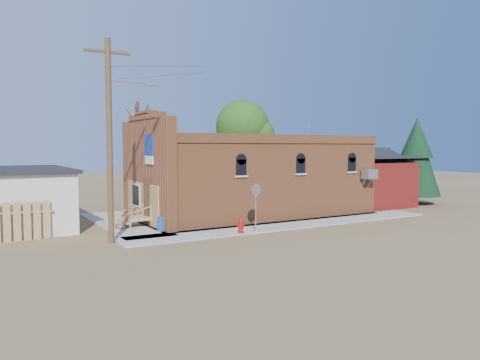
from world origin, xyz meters
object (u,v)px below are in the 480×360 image
brick_bar (249,178)px  utility_pole (111,136)px  trash_barrel (162,224)px  fire_hydrant (241,226)px  stop_sign (256,195)px

brick_bar → utility_pole: utility_pole is taller
utility_pole → trash_barrel: utility_pole is taller
brick_bar → trash_barrel: brick_bar is taller
brick_bar → trash_barrel: (-6.94, -2.95, -1.91)m
utility_pole → fire_hydrant: utility_pole is taller
fire_hydrant → stop_sign: stop_sign is taller
brick_bar → fire_hydrant: 6.97m
stop_sign → trash_barrel: 4.94m
utility_pole → trash_barrel: size_ratio=12.73×
brick_bar → stop_sign: brick_bar is taller
stop_sign → brick_bar: bearing=72.9°
brick_bar → stop_sign: (-2.98, -5.49, -0.41)m
utility_pole → trash_barrel: 5.36m
brick_bar → trash_barrel: bearing=-157.0°
brick_bar → fire_hydrant: (-3.84, -5.50, -1.91)m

